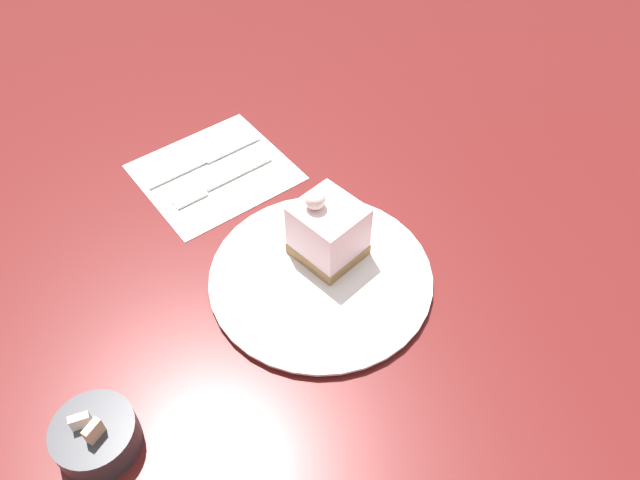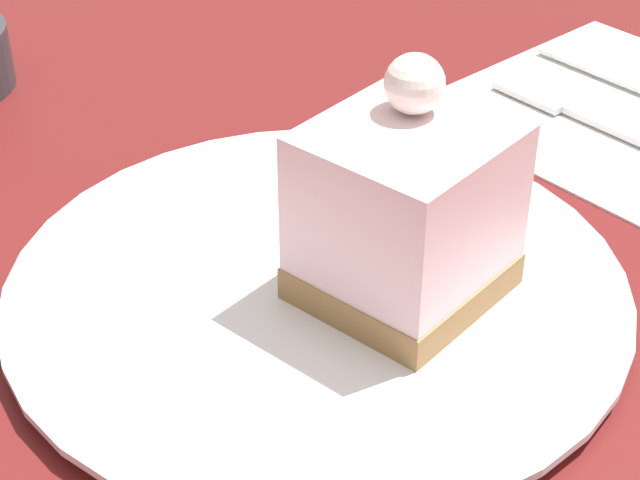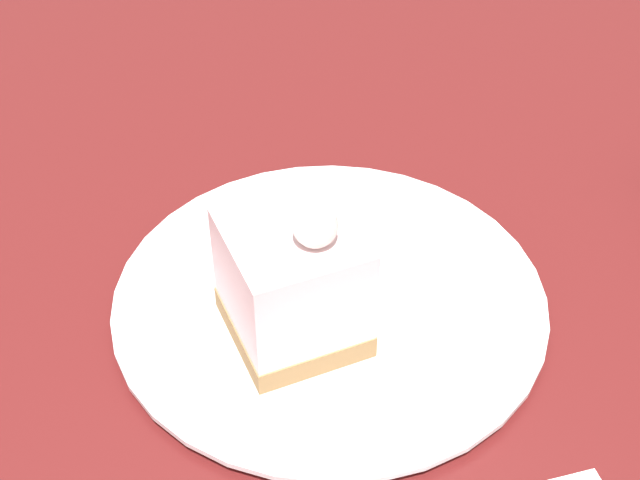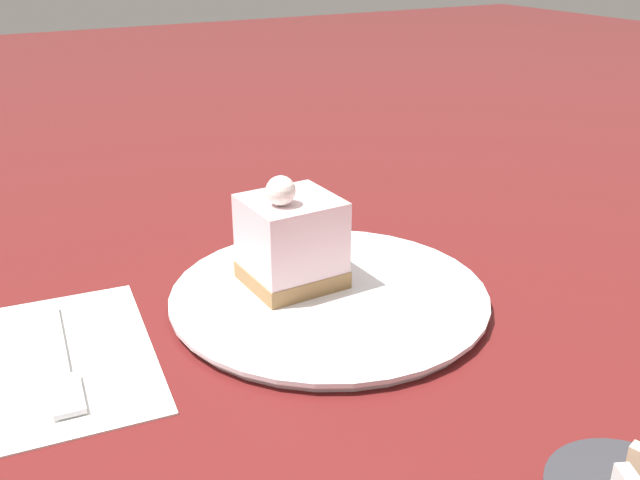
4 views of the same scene
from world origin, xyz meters
name	(u,v)px [view 3 (image 3 of 4)]	position (x,y,z in m)	size (l,w,h in m)	color
ground_plane	(280,282)	(0.00, 0.00, 0.00)	(4.00, 4.00, 0.00)	#5B1919
plate	(330,300)	(0.03, 0.02, 0.01)	(0.28, 0.28, 0.01)	white
cake_slice	(293,282)	(0.05, -0.01, 0.05)	(0.08, 0.08, 0.11)	#9E7547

